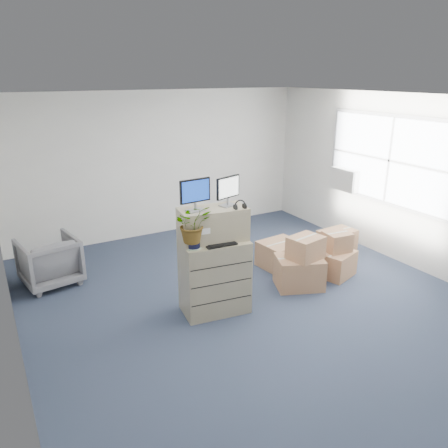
{
  "coord_description": "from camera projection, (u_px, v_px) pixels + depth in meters",
  "views": [
    {
      "loc": [
        -3.05,
        -4.47,
        3.1
      ],
      "look_at": [
        -0.32,
        0.4,
        1.15
      ],
      "focal_mm": 35.0,
      "sensor_mm": 36.0,
      "label": 1
    }
  ],
  "objects": [
    {
      "name": "ground",
      "position": [
        258.0,
        306.0,
        6.11
      ],
      "size": [
        7.0,
        7.0,
        0.0
      ],
      "primitive_type": "plane",
      "color": "#242D41",
      "rests_on": "ground"
    },
    {
      "name": "wall_back",
      "position": [
        160.0,
        164.0,
        8.54
      ],
      "size": [
        6.0,
        0.02,
        2.8
      ],
      "primitive_type": "cube",
      "color": "silver",
      "rests_on": "ground"
    },
    {
      "name": "wall_right",
      "position": [
        415.0,
        184.0,
        7.04
      ],
      "size": [
        0.02,
        7.0,
        2.8
      ],
      "primitive_type": "cube",
      "color": "silver",
      "rests_on": "ground"
    },
    {
      "name": "window",
      "position": [
        391.0,
        160.0,
        7.33
      ],
      "size": [
        0.07,
        2.72,
        1.52
      ],
      "color": "#99999C",
      "rests_on": "wall_right"
    },
    {
      "name": "ac_unit",
      "position": [
        346.0,
        179.0,
        8.2
      ],
      "size": [
        0.24,
        0.6,
        0.4
      ],
      "primitive_type": "cube",
      "color": "silver",
      "rests_on": "wall_right"
    },
    {
      "name": "filing_cabinet_lower",
      "position": [
        215.0,
        276.0,
        5.86
      ],
      "size": [
        0.93,
        0.64,
        1.02
      ],
      "primitive_type": "cube",
      "rotation": [
        0.0,
        0.0,
        -0.13
      ],
      "color": "tan",
      "rests_on": "ground"
    },
    {
      "name": "filing_cabinet_upper",
      "position": [
        213.0,
        224.0,
        5.66
      ],
      "size": [
        0.92,
        0.54,
        0.44
      ],
      "primitive_type": "cube",
      "rotation": [
        0.0,
        0.0,
        -0.13
      ],
      "color": "tan",
      "rests_on": "filing_cabinet_lower"
    },
    {
      "name": "monitor_left",
      "position": [
        195.0,
        193.0,
        5.4
      ],
      "size": [
        0.42,
        0.17,
        0.41
      ],
      "rotation": [
        0.0,
        0.0,
        0.07
      ],
      "color": "#99999E",
      "rests_on": "filing_cabinet_upper"
    },
    {
      "name": "monitor_right",
      "position": [
        228.0,
        189.0,
        5.62
      ],
      "size": [
        0.39,
        0.2,
        0.39
      ],
      "rotation": [
        0.0,
        0.0,
        0.29
      ],
      "color": "#99999E",
      "rests_on": "filing_cabinet_upper"
    },
    {
      "name": "headphones",
      "position": [
        240.0,
        205.0,
        5.55
      ],
      "size": [
        0.15,
        0.04,
        0.15
      ],
      "primitive_type": "torus",
      "rotation": [
        1.57,
        0.0,
        -0.13
      ],
      "color": "black",
      "rests_on": "filing_cabinet_upper"
    },
    {
      "name": "keyboard",
      "position": [
        221.0,
        244.0,
        5.55
      ],
      "size": [
        0.42,
        0.2,
        0.02
      ],
      "primitive_type": "cube",
      "rotation": [
        0.0,
        0.0,
        -0.07
      ],
      "color": "black",
      "rests_on": "filing_cabinet_lower"
    },
    {
      "name": "mouse",
      "position": [
        239.0,
        239.0,
        5.73
      ],
      "size": [
        0.1,
        0.08,
        0.03
      ],
      "primitive_type": "ellipsoid",
      "rotation": [
        0.0,
        0.0,
        -0.35
      ],
      "color": "silver",
      "rests_on": "filing_cabinet_lower"
    },
    {
      "name": "water_bottle",
      "position": [
        216.0,
        231.0,
        5.71
      ],
      "size": [
        0.07,
        0.07,
        0.23
      ],
      "primitive_type": "cylinder",
      "color": "#9A9CA3",
      "rests_on": "filing_cabinet_lower"
    },
    {
      "name": "phone_dock",
      "position": [
        207.0,
        238.0,
        5.67
      ],
      "size": [
        0.06,
        0.05,
        0.12
      ],
      "rotation": [
        0.0,
        0.0,
        -0.13
      ],
      "color": "silver",
      "rests_on": "filing_cabinet_lower"
    },
    {
      "name": "external_drive",
      "position": [
        237.0,
        232.0,
        5.92
      ],
      "size": [
        0.25,
        0.22,
        0.06
      ],
      "primitive_type": "cube",
      "rotation": [
        0.0,
        0.0,
        -0.44
      ],
      "color": "black",
      "rests_on": "filing_cabinet_lower"
    },
    {
      "name": "tissue_box",
      "position": [
        235.0,
        229.0,
        5.84
      ],
      "size": [
        0.23,
        0.15,
        0.08
      ],
      "primitive_type": "cube",
      "rotation": [
        0.0,
        0.0,
        -0.23
      ],
      "color": "#3879C0",
      "rests_on": "external_drive"
    },
    {
      "name": "potted_plant",
      "position": [
        193.0,
        228.0,
        5.37
      ],
      "size": [
        0.51,
        0.55,
        0.47
      ],
      "rotation": [
        0.0,
        0.0,
        -0.13
      ],
      "color": "#A1B995",
      "rests_on": "filing_cabinet_lower"
    },
    {
      "name": "office_chair",
      "position": [
        49.0,
        259.0,
        6.64
      ],
      "size": [
        0.91,
        0.87,
        0.82
      ],
      "primitive_type": "imported",
      "rotation": [
        0.0,
        0.0,
        3.32
      ],
      "color": "slate",
      "rests_on": "ground"
    },
    {
      "name": "cardboard_boxes",
      "position": [
        311.0,
        256.0,
        7.06
      ],
      "size": [
        2.11,
        1.43,
        0.81
      ],
      "color": "#A5714F",
      "rests_on": "ground"
    }
  ]
}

